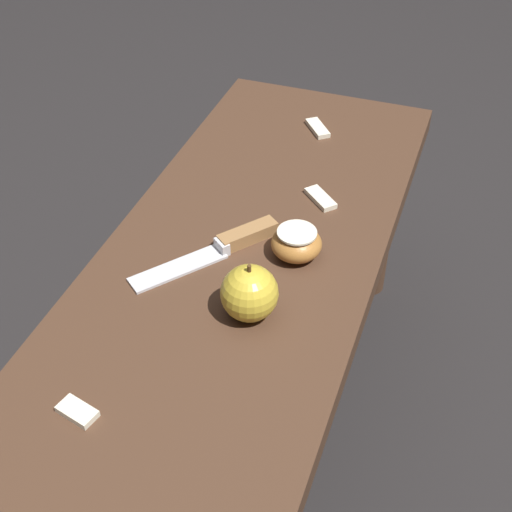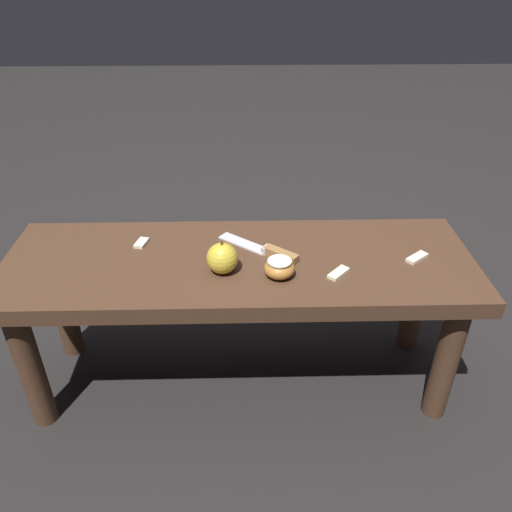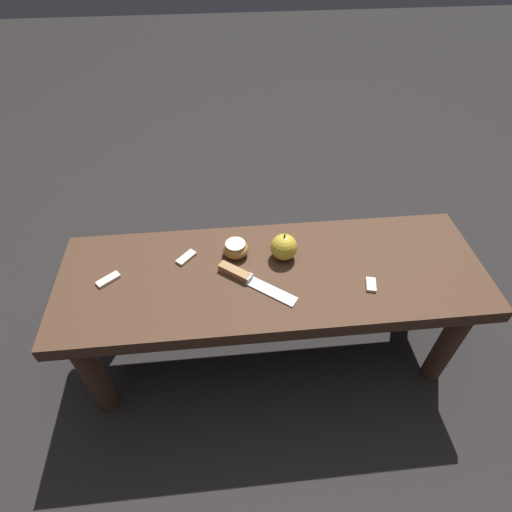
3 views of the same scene
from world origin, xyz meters
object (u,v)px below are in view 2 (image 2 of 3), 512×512
wooden_bench (239,281)px  apple_whole (222,258)px  knife (269,251)px  apple_cut (279,268)px

wooden_bench → apple_whole: size_ratio=13.82×
knife → wooden_bench: bearing=52.3°
apple_whole → apple_cut: bearing=-9.5°
wooden_bench → apple_cut: 0.14m
wooden_bench → apple_cut: (0.09, -0.07, 0.09)m
knife → apple_cut: apple_cut is taller
wooden_bench → apple_cut: size_ratio=16.14×
wooden_bench → apple_whole: apple_whole is taller
knife → apple_cut: size_ratio=2.80×
wooden_bench → knife: (0.07, 0.02, 0.07)m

